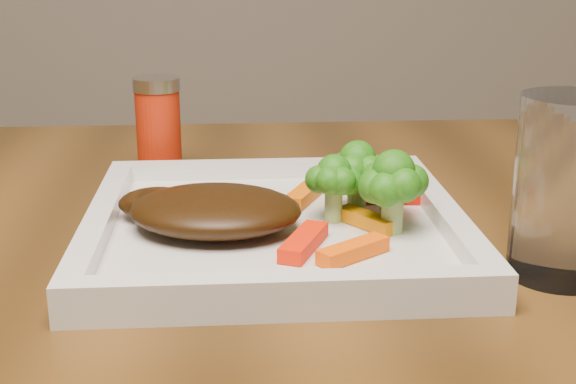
{
  "coord_description": "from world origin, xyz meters",
  "views": [
    {
      "loc": [
        0.27,
        -0.62,
        0.96
      ],
      "look_at": [
        0.31,
        -0.07,
        0.79
      ],
      "focal_mm": 50.0,
      "sensor_mm": 36.0,
      "label": 1
    }
  ],
  "objects": [
    {
      "name": "carrot_3",
      "position": [
        0.4,
        -0.02,
        0.77
      ],
      "size": [
        0.07,
        0.02,
        0.01
      ],
      "primitive_type": "cube",
      "rotation": [
        0.0,
        0.0,
        -0.11
      ],
      "color": "red",
      "rests_on": "plate"
    },
    {
      "name": "broccoli_3",
      "position": [
        0.34,
        -0.07,
        0.79
      ],
      "size": [
        0.06,
        0.06,
        0.06
      ],
      "primitive_type": null,
      "rotation": [
        0.0,
        0.0,
        0.38
      ],
      "color": "#116612",
      "rests_on": "plate"
    },
    {
      "name": "carrot_0",
      "position": [
        0.35,
        -0.14,
        0.77
      ],
      "size": [
        0.05,
        0.04,
        0.01
      ],
      "primitive_type": "cube",
      "rotation": [
        0.0,
        0.0,
        0.63
      ],
      "color": "#FF5504",
      "rests_on": "plate"
    },
    {
      "name": "carrot_2",
      "position": [
        0.32,
        -0.12,
        0.77
      ],
      "size": [
        0.04,
        0.06,
        0.01
      ],
      "primitive_type": "cube",
      "rotation": [
        0.0,
        0.0,
        1.16
      ],
      "color": "#F81F04",
      "rests_on": "plate"
    },
    {
      "name": "plate",
      "position": [
        0.3,
        -0.07,
        0.76
      ],
      "size": [
        0.27,
        0.27,
        0.01
      ],
      "primitive_type": "cube",
      "color": "silver",
      "rests_on": "dining_table"
    },
    {
      "name": "drinking_glass",
      "position": [
        0.48,
        -0.15,
        0.81
      ],
      "size": [
        0.07,
        0.07,
        0.12
      ],
      "primitive_type": "cylinder",
      "rotation": [
        0.0,
        0.0,
        0.09
      ],
      "color": "white",
      "rests_on": "dining_table"
    },
    {
      "name": "broccoli_1",
      "position": [
        0.38,
        -0.06,
        0.79
      ],
      "size": [
        0.06,
        0.06,
        0.06
      ],
      "primitive_type": null,
      "rotation": [
        0.0,
        0.0,
        -0.41
      ],
      "color": "#376D12",
      "rests_on": "plate"
    },
    {
      "name": "spice_shaker",
      "position": [
        0.2,
        0.11,
        0.8
      ],
      "size": [
        0.05,
        0.05,
        0.09
      ],
      "primitive_type": "cylinder",
      "rotation": [
        0.0,
        0.0,
        -0.34
      ],
      "color": "#AF2009",
      "rests_on": "dining_table"
    },
    {
      "name": "carrot_4",
      "position": [
        0.33,
        -0.02,
        0.77
      ],
      "size": [
        0.04,
        0.06,
        0.01
      ],
      "primitive_type": "cube",
      "rotation": [
        0.0,
        0.0,
        1.14
      ],
      "color": "#E36003",
      "rests_on": "plate"
    },
    {
      "name": "steak",
      "position": [
        0.26,
        -0.08,
        0.78
      ],
      "size": [
        0.14,
        0.12,
        0.03
      ],
      "primitive_type": "ellipsoid",
      "rotation": [
        0.0,
        0.0,
        -0.17
      ],
      "color": "#301B07",
      "rests_on": "plate"
    },
    {
      "name": "carrot_5",
      "position": [
        0.37,
        -0.08,
        0.77
      ],
      "size": [
        0.04,
        0.05,
        0.01
      ],
      "primitive_type": "cube",
      "rotation": [
        0.0,
        0.0,
        -0.94
      ],
      "color": "orange",
      "rests_on": "plate"
    },
    {
      "name": "broccoli_0",
      "position": [
        0.36,
        -0.04,
        0.8
      ],
      "size": [
        0.06,
        0.06,
        0.07
      ],
      "primitive_type": null,
      "rotation": [
        0.0,
        0.0,
        -0.16
      ],
      "color": "#376E12",
      "rests_on": "plate"
    },
    {
      "name": "broccoli_2",
      "position": [
        0.38,
        -0.09,
        0.79
      ],
      "size": [
        0.07,
        0.07,
        0.06
      ],
      "primitive_type": null,
      "rotation": [
        0.0,
        0.0,
        0.27
      ],
      "color": "#357513",
      "rests_on": "plate"
    }
  ]
}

